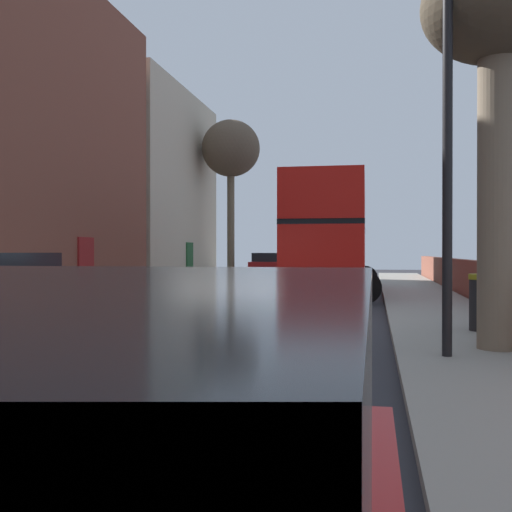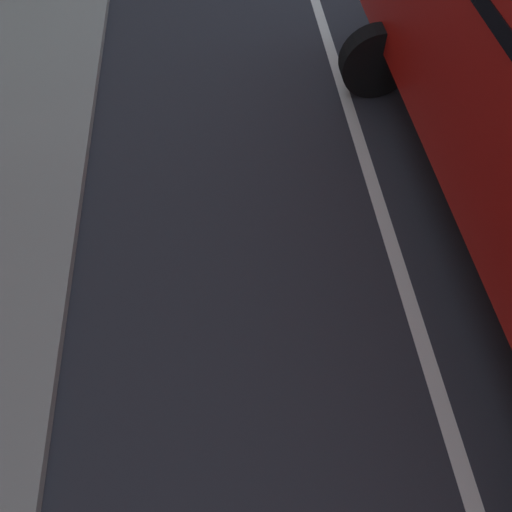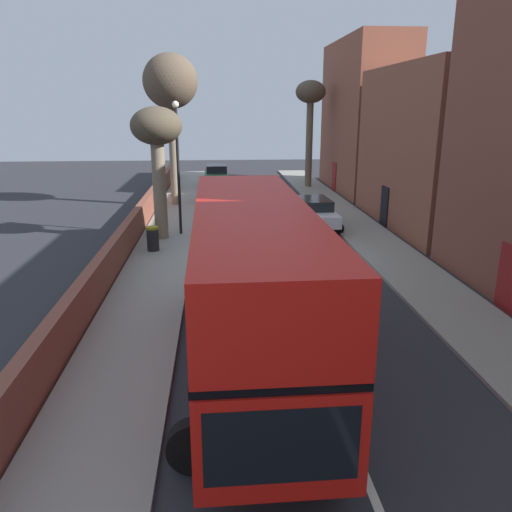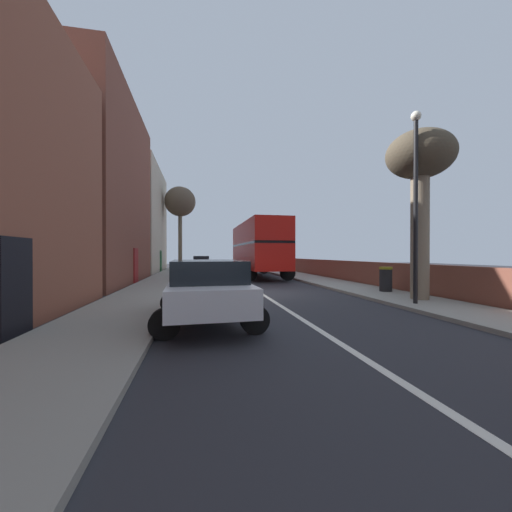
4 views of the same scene
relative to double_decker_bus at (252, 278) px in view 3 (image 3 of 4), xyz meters
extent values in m
plane|color=#28282D|center=(-1.70, -9.13, -2.35)|extent=(84.00, 84.00, 0.00)
cube|color=silver|center=(-1.70, -9.13, -2.35)|extent=(0.16, 54.00, 0.01)
cube|color=gray|center=(-6.60, -9.13, -2.29)|extent=(2.60, 60.00, 0.12)
cube|color=gray|center=(3.20, -9.13, -2.29)|extent=(2.60, 60.00, 0.12)
cube|color=brown|center=(-10.20, -27.13, 3.07)|extent=(4.00, 11.52, 10.84)
cube|color=maroon|center=(-8.17, -27.13, -1.30)|extent=(0.08, 1.10, 2.10)
cube|color=brown|center=(-10.20, -15.13, 1.76)|extent=(4.00, 11.52, 8.22)
cube|color=black|center=(-8.17, -15.13, -1.30)|extent=(0.08, 1.10, 2.10)
cube|color=maroon|center=(-8.17, -3.13, -1.30)|extent=(0.08, 1.10, 2.10)
cube|color=brown|center=(4.75, -9.13, -1.69)|extent=(0.36, 54.00, 1.32)
cube|color=red|center=(0.00, -0.01, -0.80)|extent=(2.63, 10.26, 1.70)
cube|color=black|center=(0.00, -0.01, 0.13)|extent=(2.65, 10.16, 0.16)
cube|color=red|center=(0.00, -0.01, 0.96)|extent=(2.63, 10.26, 1.50)
cube|color=black|center=(-0.06, 5.08, -0.72)|extent=(2.20, 0.09, 1.19)
cylinder|color=black|center=(-1.32, 3.45, -1.85)|extent=(1.00, 0.31, 1.00)
cylinder|color=black|center=(1.24, 3.48, -1.85)|extent=(1.00, 0.31, 1.00)
cylinder|color=black|center=(-1.24, -3.50, -1.85)|extent=(1.00, 0.31, 1.00)
cylinder|color=black|center=(1.32, -3.47, -1.85)|extent=(1.00, 0.31, 1.00)
cube|color=silver|center=(-4.20, -14.52, -1.58)|extent=(2.00, 4.53, 0.59)
cube|color=black|center=(-4.19, -14.74, -1.02)|extent=(1.78, 2.52, 0.51)
cylinder|color=black|center=(-5.19, -13.17, -2.03)|extent=(0.65, 0.24, 0.64)
cylinder|color=black|center=(-3.32, -13.10, -2.03)|extent=(0.65, 0.24, 0.64)
cylinder|color=black|center=(-5.08, -15.94, -2.03)|extent=(0.65, 0.24, 0.64)
cylinder|color=black|center=(-3.21, -15.87, -2.03)|extent=(0.65, 0.24, 0.64)
cube|color=#AD1919|center=(0.80, -22.61, -1.58)|extent=(1.71, 4.42, 0.58)
cube|color=black|center=(0.80, -22.83, -1.04)|extent=(1.57, 2.43, 0.52)
cylinder|color=black|center=(-0.07, -21.24, -2.03)|extent=(0.64, 0.22, 0.64)
cylinder|color=black|center=(1.67, -21.24, -2.03)|extent=(0.64, 0.22, 0.64)
cylinder|color=black|center=(-0.07, -23.98, -2.03)|extent=(0.64, 0.22, 0.64)
cylinder|color=black|center=(1.67, -23.98, -2.03)|extent=(0.64, 0.22, 0.64)
cube|color=#1E6038|center=(0.80, -30.13, -1.57)|extent=(1.93, 4.16, 0.61)
cube|color=black|center=(0.81, -30.33, -0.97)|extent=(1.71, 2.31, 0.58)
cylinder|color=black|center=(-0.15, -28.90, -2.03)|extent=(0.65, 0.25, 0.64)
cylinder|color=black|center=(1.64, -28.82, -2.03)|extent=(0.65, 0.25, 0.64)
cylinder|color=black|center=(-0.04, -31.43, -2.03)|extent=(0.65, 0.25, 0.64)
cylinder|color=black|center=(1.75, -31.35, -2.03)|extent=(0.65, 0.25, 0.64)
cylinder|color=brown|center=(-6.45, -28.69, 1.11)|extent=(0.52, 0.52, 6.69)
ellipsoid|color=brown|center=(-6.45, -28.69, 4.91)|extent=(2.28, 2.28, 1.69)
cylinder|color=#7A6B56|center=(3.44, -12.80, 0.14)|extent=(0.62, 0.62, 4.75)
ellipsoid|color=#4C4233|center=(3.44, -12.80, 2.99)|extent=(2.34, 2.34, 1.71)
cylinder|color=#7A6B56|center=(3.45, -21.63, 1.21)|extent=(0.53, 0.53, 6.88)
ellipsoid|color=brown|center=(3.45, -21.63, 5.31)|extent=(3.32, 3.32, 3.27)
cylinder|color=black|center=(2.60, -13.61, 0.77)|extent=(0.14, 0.14, 6.00)
sphere|color=silver|center=(2.60, -13.61, 3.92)|extent=(0.32, 0.32, 0.32)
cylinder|color=black|center=(3.60, -10.58, -1.75)|extent=(0.52, 0.52, 0.96)
cylinder|color=olive|center=(3.60, -10.58, -1.22)|extent=(0.55, 0.55, 0.10)
camera|label=1|loc=(1.58, -22.58, -0.75)|focal=42.75mm
camera|label=2|loc=(-3.61, -2.97, 2.48)|focal=37.47mm
camera|label=3|loc=(0.75, 11.02, 3.79)|focal=35.50mm
camera|label=4|loc=(-4.40, -22.18, -0.61)|focal=20.81mm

